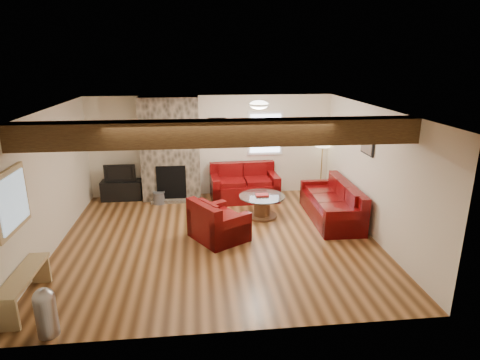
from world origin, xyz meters
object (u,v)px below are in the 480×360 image
object	(u,v)px
coffee_table	(262,206)
television	(120,172)
tv_cabinet	(122,190)
sofa_three	(331,202)
armchair_red	(219,219)
loveseat	(244,182)
floor_lamp	(323,145)

from	to	relation	value
coffee_table	television	distance (m)	3.60
coffee_table	television	world-z (taller)	television
coffee_table	tv_cabinet	xyz separation A→B (m)	(-3.25, 1.48, -0.00)
sofa_three	armchair_red	bearing A→B (deg)	-72.76
loveseat	tv_cabinet	distance (m)	3.02
loveseat	sofa_three	bearing A→B (deg)	-43.25
loveseat	armchair_red	size ratio (longest dim) A/B	1.67
television	tv_cabinet	bearing A→B (deg)	0.00
loveseat	television	bearing A→B (deg)	171.66
armchair_red	coffee_table	xyz separation A→B (m)	(1.00, 1.00, -0.15)
television	floor_lamp	distance (m)	5.06
coffee_table	floor_lamp	size ratio (longest dim) A/B	0.68
armchair_red	television	world-z (taller)	television
television	loveseat	bearing A→B (deg)	-5.71
coffee_table	floor_lamp	world-z (taller)	floor_lamp
tv_cabinet	floor_lamp	xyz separation A→B (m)	(5.03, 0.02, 1.02)
armchair_red	floor_lamp	xyz separation A→B (m)	(2.78, 2.50, 0.87)
tv_cabinet	loveseat	bearing A→B (deg)	-5.71
coffee_table	tv_cabinet	world-z (taller)	coffee_table
sofa_three	floor_lamp	distance (m)	2.01
sofa_three	coffee_table	distance (m)	1.50
television	floor_lamp	bearing A→B (deg)	0.23
television	floor_lamp	xyz separation A→B (m)	(5.03, 0.02, 0.56)
coffee_table	television	xyz separation A→B (m)	(-3.25, 1.48, 0.45)
loveseat	coffee_table	bearing A→B (deg)	-80.67
armchair_red	coffee_table	world-z (taller)	armchair_red
loveseat	armchair_red	bearing A→B (deg)	-111.66
sofa_three	floor_lamp	xyz separation A→B (m)	(0.32, 1.79, 0.86)
sofa_three	floor_lamp	bearing A→B (deg)	171.00
armchair_red	tv_cabinet	bearing A→B (deg)	10.74
loveseat	tv_cabinet	size ratio (longest dim) A/B	1.68
armchair_red	floor_lamp	distance (m)	3.84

